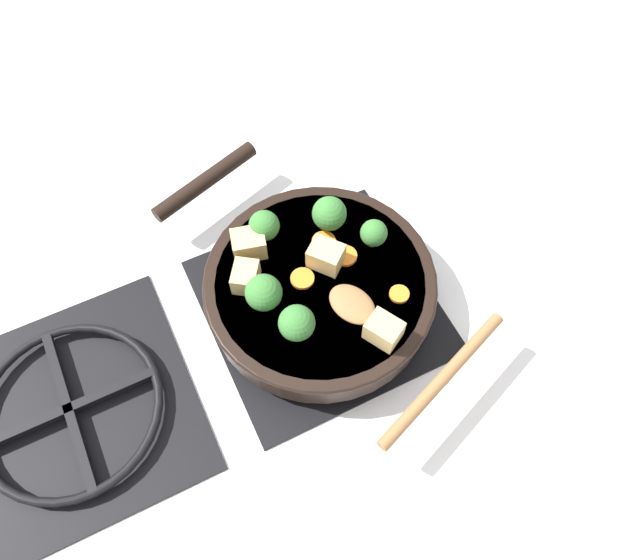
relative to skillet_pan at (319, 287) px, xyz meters
name	(u,v)px	position (x,y,z in m)	size (l,w,h in m)	color
ground_plane	(320,306)	(0.00, 0.00, -0.06)	(2.40, 2.40, 0.00)	white
front_burner_grate	(320,303)	(0.00, 0.00, -0.04)	(0.31, 0.31, 0.03)	black
rear_burner_grate	(71,411)	(0.00, 0.36, -0.04)	(0.31, 0.31, 0.03)	black
skillet_pan	(319,287)	(0.00, 0.00, 0.00)	(0.43, 0.32, 0.05)	black
wooden_spoon	(401,345)	(-0.13, -0.05, 0.03)	(0.23, 0.22, 0.02)	olive
tofu_cube_center_large	(326,256)	(0.02, -0.02, 0.04)	(0.04, 0.03, 0.03)	#DBB770
tofu_cube_near_handle	(246,277)	(0.04, 0.09, 0.04)	(0.04, 0.03, 0.03)	#DBB770
tofu_cube_east_chunk	(384,330)	(-0.11, -0.04, 0.04)	(0.04, 0.03, 0.03)	#DBB770
tofu_cube_west_chunk	(249,244)	(0.08, 0.06, 0.04)	(0.04, 0.04, 0.04)	#DBB770
broccoli_floret_near_spoon	(264,226)	(0.09, 0.04, 0.05)	(0.04, 0.04, 0.05)	#709956
broccoli_floret_center_top	(374,233)	(0.02, -0.09, 0.05)	(0.04, 0.04, 0.04)	#709956
broccoli_floret_east_rim	(265,295)	(-0.01, 0.08, 0.05)	(0.05, 0.05, 0.05)	#709956
broccoli_floret_west_rim	(329,214)	(0.07, -0.05, 0.05)	(0.05, 0.05, 0.05)	#709956
broccoli_floret_north_edge	(297,323)	(-0.06, 0.06, 0.05)	(0.05, 0.05, 0.05)	#709956
carrot_slice_orange_thin	(302,279)	(0.01, 0.02, 0.03)	(0.03, 0.03, 0.01)	orange
carrot_slice_near_center	(324,242)	(0.05, -0.03, 0.03)	(0.03, 0.03, 0.01)	orange
carrot_slice_edge_slice	(399,294)	(-0.07, -0.08, 0.03)	(0.03, 0.03, 0.01)	orange
carrot_slice_under_broccoli	(345,256)	(0.01, -0.05, 0.03)	(0.03, 0.03, 0.01)	orange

